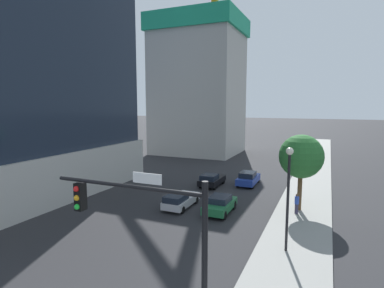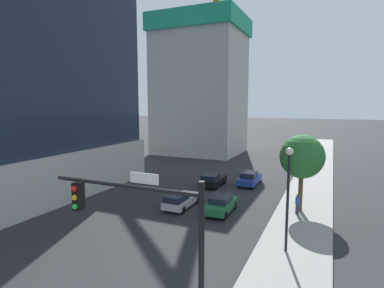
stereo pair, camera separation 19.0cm
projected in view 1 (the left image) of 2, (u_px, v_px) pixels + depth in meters
name	position (u px, v px, depth m)	size (l,w,h in m)	color
sidewalk	(301.00, 219.00, 24.38)	(4.40, 120.00, 0.15)	gray
construction_building	(199.00, 79.00, 56.62)	(15.38, 13.35, 33.89)	#B2AFA8
traffic_light_pole	(147.00, 231.00, 10.71)	(6.03, 0.48, 6.52)	black
street_lamp	(288.00, 185.00, 18.49)	(0.44, 0.44, 6.30)	black
street_tree	(301.00, 157.00, 25.73)	(3.60, 3.60, 6.34)	brown
car_black	(211.00, 180.00, 34.34)	(1.91, 4.08, 1.43)	black
car_blue	(248.00, 178.00, 34.86)	(1.86, 4.18, 1.52)	#233D9E
car_green	(220.00, 204.00, 25.95)	(1.83, 4.06, 1.42)	#1E6638
car_silver	(180.00, 200.00, 27.17)	(1.79, 4.31, 1.39)	#B7B7BC
pedestrian_blue_shirt	(297.00, 204.00, 25.31)	(0.34, 0.34, 1.63)	#38334C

